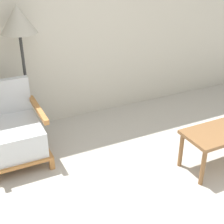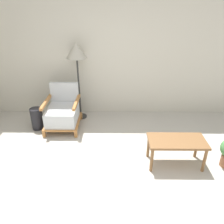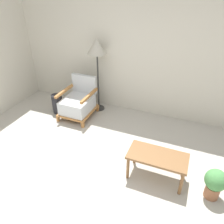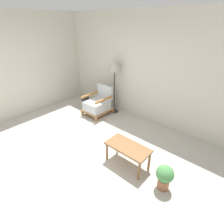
{
  "view_description": "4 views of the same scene",
  "coord_description": "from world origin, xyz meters",
  "views": [
    {
      "loc": [
        -1.22,
        -1.21,
        1.99
      ],
      "look_at": [
        0.04,
        1.34,
        0.55
      ],
      "focal_mm": 50.0,
      "sensor_mm": 36.0,
      "label": 1
    },
    {
      "loc": [
        0.07,
        -1.89,
        2.18
      ],
      "look_at": [
        0.04,
        1.34,
        0.55
      ],
      "focal_mm": 35.0,
      "sensor_mm": 36.0,
      "label": 2
    },
    {
      "loc": [
        1.25,
        -1.6,
        2.49
      ],
      "look_at": [
        0.04,
        1.34,
        0.55
      ],
      "focal_mm": 35.0,
      "sensor_mm": 36.0,
      "label": 3
    },
    {
      "loc": [
        2.43,
        -1.36,
        2.44
      ],
      "look_at": [
        0.04,
        1.34,
        0.55
      ],
      "focal_mm": 28.0,
      "sensor_mm": 36.0,
      "label": 4
    }
  ],
  "objects": [
    {
      "name": "ground_plane",
      "position": [
        0.0,
        0.0,
        0.0
      ],
      "size": [
        14.0,
        14.0,
        0.0
      ],
      "primitive_type": "plane",
      "color": "#B7B2A8"
    },
    {
      "name": "armchair",
      "position": [
        -0.9,
        1.79,
        0.31
      ],
      "size": [
        0.62,
        0.73,
        0.8
      ],
      "color": "#B2753D",
      "rests_on": "ground_plane"
    },
    {
      "name": "potted_plant",
      "position": [
        1.74,
        0.67,
        0.26
      ],
      "size": [
        0.28,
        0.28,
        0.45
      ],
      "color": "#935B3D",
      "rests_on": "ground_plane"
    },
    {
      "name": "vase",
      "position": [
        -1.39,
        1.73,
        0.21
      ],
      "size": [
        0.22,
        0.22,
        0.41
      ],
      "primitive_type": "cylinder",
      "color": "black",
      "rests_on": "ground_plane"
    },
    {
      "name": "wall_back",
      "position": [
        0.0,
        2.48,
        1.35
      ],
      "size": [
        8.0,
        0.06,
        2.7
      ],
      "color": "beige",
      "rests_on": "ground_plane"
    },
    {
      "name": "coffee_table",
      "position": [
        0.98,
        0.72,
        0.36
      ],
      "size": [
        0.82,
        0.41,
        0.42
      ],
      "color": "brown",
      "rests_on": "ground_plane"
    },
    {
      "name": "floor_lamp",
      "position": [
        -0.63,
        2.2,
        1.33
      ],
      "size": [
        0.39,
        0.39,
        1.54
      ],
      "color": "#2D2D2D",
      "rests_on": "ground_plane"
    }
  ]
}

